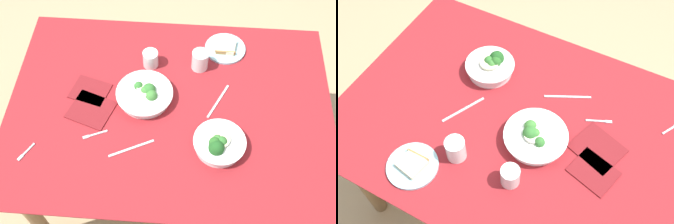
# 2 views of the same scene
# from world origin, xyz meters

# --- Properties ---
(ground_plane) EXTENTS (6.00, 6.00, 0.00)m
(ground_plane) POSITION_xyz_m (0.00, 0.00, 0.00)
(ground_plane) COLOR tan
(dining_table) EXTENTS (1.48, 1.07, 0.76)m
(dining_table) POSITION_xyz_m (0.00, 0.00, 0.66)
(dining_table) COLOR maroon
(dining_table) RESTS_ON ground_plane
(broccoli_bowl_far) EXTENTS (0.26, 0.26, 0.08)m
(broccoli_bowl_far) POSITION_xyz_m (-0.12, 0.05, 0.79)
(broccoli_bowl_far) COLOR white
(broccoli_bowl_far) RESTS_ON dining_table
(broccoli_bowl_near) EXTENTS (0.22, 0.22, 0.10)m
(broccoli_bowl_near) POSITION_xyz_m (0.22, -0.19, 0.80)
(broccoli_bowl_near) COLOR white
(broccoli_bowl_near) RESTS_ON dining_table
(bread_side_plate) EXTENTS (0.20, 0.20, 0.03)m
(bread_side_plate) POSITION_xyz_m (0.25, 0.37, 0.78)
(bread_side_plate) COLOR #99C6D1
(bread_side_plate) RESTS_ON dining_table
(water_glass_center) EXTENTS (0.07, 0.07, 0.08)m
(water_glass_center) POSITION_xyz_m (-0.11, 0.25, 0.81)
(water_glass_center) COLOR silver
(water_glass_center) RESTS_ON dining_table
(water_glass_side) EXTENTS (0.08, 0.08, 0.10)m
(water_glass_side) POSITION_xyz_m (0.13, 0.25, 0.81)
(water_glass_side) COLOR silver
(water_glass_side) RESTS_ON dining_table
(fork_by_far_bowl) EXTENTS (0.06, 0.09, 0.00)m
(fork_by_far_bowl) POSITION_xyz_m (-0.59, -0.28, 0.77)
(fork_by_far_bowl) COLOR #B7B7BC
(fork_by_far_bowl) RESTS_ON dining_table
(fork_by_near_bowl) EXTENTS (0.11, 0.05, 0.00)m
(fork_by_near_bowl) POSITION_xyz_m (-0.32, -0.17, 0.77)
(fork_by_near_bowl) COLOR #B7B7BC
(fork_by_near_bowl) RESTS_ON dining_table
(table_knife_left) EXTENTS (0.10, 0.19, 0.00)m
(table_knife_left) POSITION_xyz_m (0.22, 0.05, 0.77)
(table_knife_left) COLOR #B7B7BC
(table_knife_left) RESTS_ON dining_table
(table_knife_right) EXTENTS (0.19, 0.10, 0.00)m
(table_knife_right) POSITION_xyz_m (-0.15, -0.22, 0.77)
(table_knife_right) COLOR #B7B7BC
(table_knife_right) RESTS_ON dining_table
(napkin_folded_upper) EXTENTS (0.23, 0.22, 0.01)m
(napkin_folded_upper) POSITION_xyz_m (-0.35, -0.04, 0.77)
(napkin_folded_upper) COLOR maroon
(napkin_folded_upper) RESTS_ON dining_table
(napkin_folded_lower) EXTENTS (0.20, 0.18, 0.01)m
(napkin_folded_lower) POSITION_xyz_m (-0.38, 0.07, 0.77)
(napkin_folded_lower) COLOR maroon
(napkin_folded_lower) RESTS_ON dining_table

